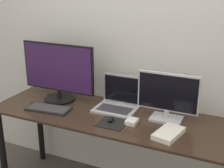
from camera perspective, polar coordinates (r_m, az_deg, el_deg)
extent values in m
cube|color=silver|center=(2.56, 3.35, 7.44)|extent=(7.00, 0.05, 2.50)
cube|color=#332319|center=(2.38, -0.28, -5.87)|extent=(1.89, 0.63, 0.02)
cylinder|color=black|center=(2.84, -19.42, -11.40)|extent=(0.06, 0.06, 0.75)
cylinder|color=black|center=(3.18, -13.00, -7.35)|extent=(0.06, 0.06, 0.75)
cylinder|color=black|center=(2.69, -9.55, -2.69)|extent=(0.26, 0.26, 0.02)
cylinder|color=black|center=(2.67, -9.61, -1.72)|extent=(0.04, 0.04, 0.08)
cube|color=black|center=(2.60, -9.82, 2.99)|extent=(0.66, 0.02, 0.40)
cube|color=#331947|center=(2.59, -9.99, 2.91)|extent=(0.63, 0.01, 0.38)
cube|color=#B2B2B7|center=(2.33, 9.89, -6.29)|extent=(0.23, 0.16, 0.02)
cylinder|color=#B2B2B7|center=(2.31, 9.96, -5.31)|extent=(0.04, 0.04, 0.07)
cube|color=#B2B2B7|center=(2.25, 10.22, -1.51)|extent=(0.45, 0.02, 0.28)
cube|color=black|center=(2.24, 10.14, -1.62)|extent=(0.42, 0.01, 0.26)
cube|color=#ADADB2|center=(2.45, 0.55, -4.65)|extent=(0.32, 0.24, 0.02)
cube|color=#2D2D33|center=(2.43, 0.37, -4.59)|extent=(0.26, 0.13, 0.00)
cube|color=#ADADB2|center=(2.51, 1.75, -0.89)|extent=(0.32, 0.01, 0.24)
cube|color=black|center=(2.50, 1.66, -0.96)|extent=(0.29, 0.00, 0.21)
cube|color=black|center=(2.51, -11.51, -4.47)|extent=(0.36, 0.19, 0.02)
cube|color=#383838|center=(2.51, -11.52, -4.27)|extent=(0.33, 0.16, 0.00)
cube|color=black|center=(2.25, 0.16, -7.11)|extent=(0.20, 0.20, 0.00)
ellipsoid|color=black|center=(2.26, -0.20, -6.53)|extent=(0.04, 0.06, 0.03)
cube|color=silver|center=(2.11, 10.32, -8.87)|extent=(0.18, 0.26, 0.04)
cube|color=white|center=(2.11, 10.32, -8.87)|extent=(0.18, 0.25, 0.03)
cube|color=white|center=(2.25, 3.64, -6.86)|extent=(0.08, 0.10, 0.03)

